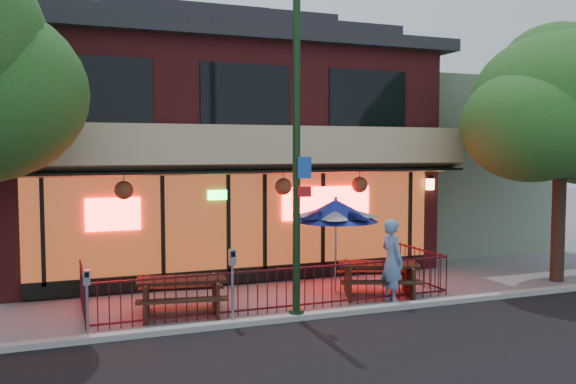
{
  "coord_description": "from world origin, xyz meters",
  "views": [
    {
      "loc": [
        -4.7,
        -12.16,
        3.57
      ],
      "look_at": [
        0.73,
        2.0,
        2.51
      ],
      "focal_mm": 38.0,
      "sensor_mm": 36.0,
      "label": 1
    }
  ],
  "objects_px": {
    "street_light": "(297,170)",
    "pedestrian": "(392,261)",
    "parking_meter_near": "(232,274)",
    "patio_umbrella": "(336,210)",
    "parking_meter_far": "(87,293)",
    "picnic_table_left": "(182,291)",
    "street_tree_right": "(561,98)",
    "picnic_table_right": "(378,274)"
  },
  "relations": [
    {
      "from": "street_light",
      "to": "pedestrian",
      "type": "bearing_deg",
      "value": 10.92
    },
    {
      "from": "pedestrian",
      "to": "parking_meter_near",
      "type": "relative_size",
      "value": 1.25
    },
    {
      "from": "street_light",
      "to": "patio_umbrella",
      "type": "bearing_deg",
      "value": 46.54
    },
    {
      "from": "pedestrian",
      "to": "street_light",
      "type": "bearing_deg",
      "value": 96.94
    },
    {
      "from": "pedestrian",
      "to": "parking_meter_far",
      "type": "height_order",
      "value": "pedestrian"
    },
    {
      "from": "picnic_table_left",
      "to": "patio_umbrella",
      "type": "height_order",
      "value": "patio_umbrella"
    },
    {
      "from": "patio_umbrella",
      "to": "street_light",
      "type": "bearing_deg",
      "value": -133.46
    },
    {
      "from": "street_tree_right",
      "to": "picnic_table_right",
      "type": "xyz_separation_m",
      "value": [
        -5.44,
        0.15,
        -4.42
      ]
    },
    {
      "from": "picnic_table_left",
      "to": "patio_umbrella",
      "type": "relative_size",
      "value": 0.87
    },
    {
      "from": "street_tree_right",
      "to": "picnic_table_left",
      "type": "height_order",
      "value": "street_tree_right"
    },
    {
      "from": "parking_meter_far",
      "to": "picnic_table_right",
      "type": "bearing_deg",
      "value": 10.16
    },
    {
      "from": "street_tree_right",
      "to": "picnic_table_left",
      "type": "relative_size",
      "value": 3.34
    },
    {
      "from": "street_light",
      "to": "pedestrian",
      "type": "xyz_separation_m",
      "value": [
        2.61,
        0.5,
        -2.17
      ]
    },
    {
      "from": "picnic_table_left",
      "to": "parking_meter_far",
      "type": "bearing_deg",
      "value": -148.16
    },
    {
      "from": "parking_meter_near",
      "to": "parking_meter_far",
      "type": "relative_size",
      "value": 1.15
    },
    {
      "from": "street_tree_right",
      "to": "pedestrian",
      "type": "relative_size",
      "value": 3.58
    },
    {
      "from": "picnic_table_left",
      "to": "pedestrian",
      "type": "height_order",
      "value": "pedestrian"
    },
    {
      "from": "picnic_table_right",
      "to": "patio_umbrella",
      "type": "relative_size",
      "value": 0.96
    },
    {
      "from": "picnic_table_right",
      "to": "picnic_table_left",
      "type": "bearing_deg",
      "value": 179.78
    },
    {
      "from": "street_tree_right",
      "to": "parking_meter_near",
      "type": "height_order",
      "value": "street_tree_right"
    },
    {
      "from": "patio_umbrella",
      "to": "parking_meter_near",
      "type": "xyz_separation_m",
      "value": [
        -3.22,
        -1.92,
        -1.0
      ]
    },
    {
      "from": "picnic_table_right",
      "to": "patio_umbrella",
      "type": "bearing_deg",
      "value": 134.95
    },
    {
      "from": "parking_meter_near",
      "to": "street_tree_right",
      "type": "bearing_deg",
      "value": 5.97
    },
    {
      "from": "street_light",
      "to": "picnic_table_left",
      "type": "bearing_deg",
      "value": 152.29
    },
    {
      "from": "street_tree_right",
      "to": "parking_meter_far",
      "type": "relative_size",
      "value": 5.18
    },
    {
      "from": "picnic_table_left",
      "to": "pedestrian",
      "type": "relative_size",
      "value": 1.07
    },
    {
      "from": "pedestrian",
      "to": "street_tree_right",
      "type": "bearing_deg",
      "value": -88.87
    },
    {
      "from": "picnic_table_left",
      "to": "parking_meter_near",
      "type": "relative_size",
      "value": 1.35
    },
    {
      "from": "street_tree_right",
      "to": "picnic_table_right",
      "type": "height_order",
      "value": "street_tree_right"
    },
    {
      "from": "picnic_table_left",
      "to": "patio_umbrella",
      "type": "xyz_separation_m",
      "value": [
        4.03,
        0.76,
        1.52
      ]
    },
    {
      "from": "picnic_table_left",
      "to": "parking_meter_near",
      "type": "bearing_deg",
      "value": -54.95
    },
    {
      "from": "picnic_table_left",
      "to": "parking_meter_far",
      "type": "relative_size",
      "value": 1.55
    },
    {
      "from": "pedestrian",
      "to": "parking_meter_near",
      "type": "distance_m",
      "value": 4.04
    },
    {
      "from": "pedestrian",
      "to": "parking_meter_far",
      "type": "relative_size",
      "value": 1.45
    },
    {
      "from": "patio_umbrella",
      "to": "parking_meter_far",
      "type": "distance_m",
      "value": 6.45
    },
    {
      "from": "street_light",
      "to": "picnic_table_left",
      "type": "distance_m",
      "value": 3.62
    },
    {
      "from": "patio_umbrella",
      "to": "parking_meter_near",
      "type": "height_order",
      "value": "patio_umbrella"
    },
    {
      "from": "street_light",
      "to": "pedestrian",
      "type": "relative_size",
      "value": 3.57
    },
    {
      "from": "picnic_table_right",
      "to": "parking_meter_far",
      "type": "bearing_deg",
      "value": -169.84
    },
    {
      "from": "patio_umbrella",
      "to": "picnic_table_right",
      "type": "bearing_deg",
      "value": -45.05
    },
    {
      "from": "patio_umbrella",
      "to": "pedestrian",
      "type": "distance_m",
      "value": 1.95
    },
    {
      "from": "picnic_table_right",
      "to": "parking_meter_near",
      "type": "xyz_separation_m",
      "value": [
        -4.0,
        -1.14,
        0.52
      ]
    }
  ]
}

